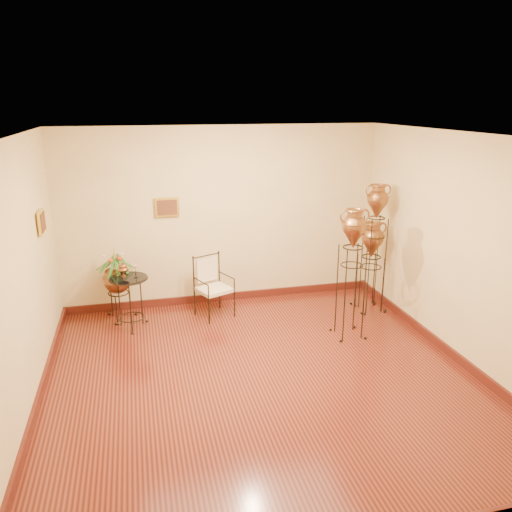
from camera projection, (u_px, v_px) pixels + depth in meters
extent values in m
plane|color=maroon|center=(262.00, 378.00, 5.92)|extent=(5.00, 5.00, 0.00)
cube|color=#461610|center=(224.00, 297.00, 8.20)|extent=(5.00, 0.04, 0.12)
cube|color=#461610|center=(38.00, 402.00, 5.34)|extent=(0.04, 5.00, 0.12)
cube|color=#461610|center=(447.00, 349.00, 6.46)|extent=(0.04, 5.00, 0.12)
cube|color=yellow|center=(167.00, 207.00, 7.53)|extent=(0.36, 0.03, 0.29)
cube|color=yellow|center=(42.00, 222.00, 6.19)|extent=(0.03, 0.36, 0.29)
cube|color=beige|center=(214.00, 290.00, 7.49)|extent=(0.58, 0.56, 0.05)
cube|color=beige|center=(214.00, 273.00, 7.41)|extent=(0.33, 0.16, 0.36)
cylinder|color=black|center=(128.00, 278.00, 7.01)|extent=(0.53, 0.53, 0.02)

